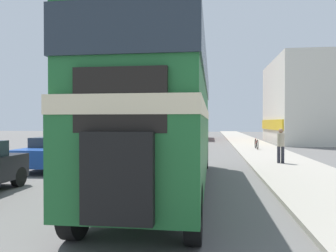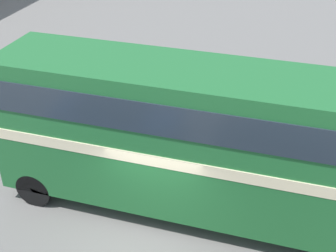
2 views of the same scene
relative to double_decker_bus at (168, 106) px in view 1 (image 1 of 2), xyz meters
name	(u,v)px [view 1 (image 1 of 2)]	position (x,y,z in m)	size (l,w,h in m)	color
ground_plane	(118,182)	(-1.87, 0.89, -2.60)	(120.00, 120.00, 0.00)	slate
sidewalk_right	(322,185)	(4.88, 0.89, -2.54)	(3.50, 120.00, 0.12)	#A8A093
double_decker_bus	(168,106)	(0.00, 0.00, 0.00)	(2.43, 11.17, 4.38)	#1E602D
bus_distant	(193,119)	(-0.87, 30.11, -0.13)	(2.39, 9.91, 4.15)	#B2140F
car_parked_mid	(56,152)	(-5.61, 3.76, -1.85)	(1.69, 4.55, 1.42)	#1E479E
pedestrian_walking	(281,144)	(4.65, 6.07, -1.54)	(0.33, 0.33, 1.66)	#282833
bicycle_on_pavement	(256,144)	(4.62, 14.43, -2.12)	(0.05, 1.76, 0.78)	black
church_tower	(98,11)	(-18.01, 43.91, 18.53)	(4.89, 4.89, 41.36)	gray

